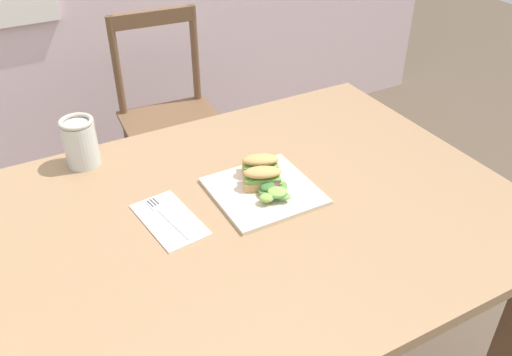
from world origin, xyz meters
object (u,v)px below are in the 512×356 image
(sandwich_half_front, at_px, (263,177))
(mason_jar_iced_tea, at_px, (81,144))
(chair_wooden_far, at_px, (171,119))
(plate_lunch, at_px, (264,191))
(fork_on_napkin, at_px, (165,215))
(dining_table, at_px, (233,251))
(sandwich_half_back, at_px, (261,165))

(sandwich_half_front, bearing_deg, mason_jar_iced_tea, 136.95)
(sandwich_half_front, relative_size, mason_jar_iced_tea, 0.79)
(chair_wooden_far, height_order, sandwich_half_front, chair_wooden_far)
(chair_wooden_far, distance_m, plate_lunch, 1.05)
(plate_lunch, relative_size, fork_on_napkin, 1.33)
(dining_table, height_order, plate_lunch, plate_lunch)
(chair_wooden_far, relative_size, mason_jar_iced_tea, 6.48)
(plate_lunch, bearing_deg, dining_table, -157.31)
(chair_wooden_far, relative_size, plate_lunch, 3.53)
(dining_table, bearing_deg, mason_jar_iced_tea, 121.99)
(sandwich_half_front, relative_size, fork_on_napkin, 0.57)
(plate_lunch, relative_size, sandwich_half_back, 2.33)
(dining_table, relative_size, chair_wooden_far, 1.60)
(chair_wooden_far, bearing_deg, sandwich_half_back, -95.34)
(sandwich_half_front, relative_size, sandwich_half_back, 1.00)
(dining_table, relative_size, plate_lunch, 5.63)
(dining_table, distance_m, fork_on_napkin, 0.20)
(fork_on_napkin, bearing_deg, sandwich_half_front, -3.34)
(sandwich_half_front, distance_m, sandwich_half_back, 0.06)
(plate_lunch, bearing_deg, sandwich_half_front, 75.67)
(chair_wooden_far, height_order, mason_jar_iced_tea, mason_jar_iced_tea)
(plate_lunch, bearing_deg, chair_wooden_far, 83.49)
(plate_lunch, distance_m, sandwich_half_front, 0.04)
(chair_wooden_far, xyz_separation_m, sandwich_half_front, (-0.11, -0.99, 0.33))
(chair_wooden_far, bearing_deg, dining_table, -102.16)
(plate_lunch, bearing_deg, sandwich_half_back, 67.49)
(dining_table, xyz_separation_m, sandwich_half_front, (0.11, 0.06, 0.15))
(dining_table, bearing_deg, fork_on_napkin, 152.19)
(plate_lunch, distance_m, fork_on_napkin, 0.25)
(fork_on_napkin, height_order, mason_jar_iced_tea, mason_jar_iced_tea)
(sandwich_half_front, distance_m, mason_jar_iced_tea, 0.50)
(sandwich_half_front, height_order, mason_jar_iced_tea, mason_jar_iced_tea)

